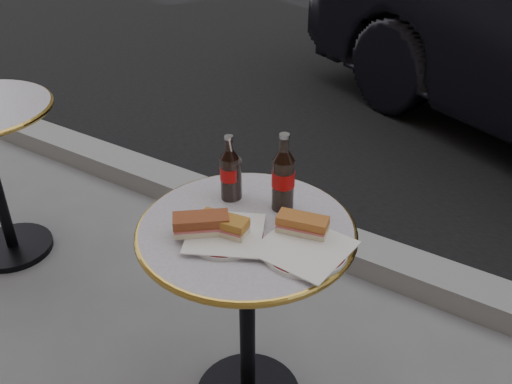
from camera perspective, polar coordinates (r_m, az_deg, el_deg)
The scene contains 10 objects.
curb at distance 2.65m, azimuth 10.12°, elevation -6.03°, with size 40.00×0.20×0.12m, color gray.
bistro_table at distance 1.83m, azimuth -0.87°, elevation -12.87°, with size 0.62×0.62×0.73m, color #BAB2C4, non-canonical shape.
plate_left at distance 1.55m, azimuth -3.11°, elevation -4.37°, with size 0.21×0.21×0.01m, color silver.
plate_right at distance 1.50m, azimuth 4.86°, elevation -5.79°, with size 0.23×0.23×0.01m, color white.
sandwich_left_a at distance 1.54m, azimuth -5.52°, elevation -3.30°, with size 0.15×0.07×0.05m, color brown.
sandwich_left_b at distance 1.54m, azimuth -3.25°, elevation -3.36°, with size 0.13×0.06×0.05m, color #AF732C.
sandwich_right at distance 1.54m, azimuth 4.66°, elevation -3.35°, with size 0.14×0.06×0.05m, color #B3662D.
cola_bottle_left at distance 1.67m, azimuth -2.66°, elevation 2.44°, with size 0.06×0.06×0.21m, color black, non-canonical shape.
cola_bottle_right at distance 1.61m, azimuth 2.76°, elevation 2.00°, with size 0.07×0.07×0.24m, color black, non-canonical shape.
cola_glass at distance 1.69m, azimuth -2.45°, elevation 1.35°, with size 0.06×0.06×0.13m, color black.
Camera 1 is at (0.73, -1.08, 1.65)m, focal length 40.00 mm.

